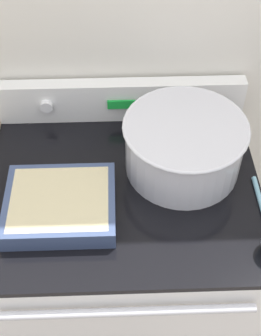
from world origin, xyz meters
TOP-DOWN VIEW (x-y plane):
  - kitchen_wall at (0.00, 0.70)m, footprint 8.00×0.05m
  - stove_range at (0.00, 0.33)m, footprint 0.80×0.70m
  - control_panel at (0.00, 0.64)m, footprint 0.80×0.07m
  - mixing_bowl at (0.18, 0.41)m, footprint 0.36×0.36m
  - casserole_dish at (-0.18, 0.25)m, footprint 0.30×0.25m

SIDE VIEW (x-z plane):
  - stove_range at x=0.00m, z-range 0.00..0.92m
  - casserole_dish at x=-0.18m, z-range 0.92..0.98m
  - control_panel at x=0.00m, z-range 0.92..1.06m
  - mixing_bowl at x=0.18m, z-range 0.93..1.10m
  - kitchen_wall at x=0.00m, z-range 0.00..2.50m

